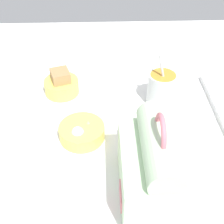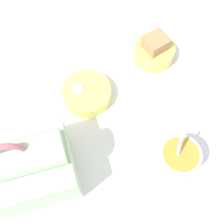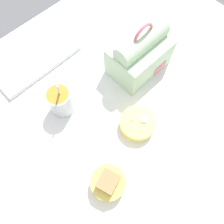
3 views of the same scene
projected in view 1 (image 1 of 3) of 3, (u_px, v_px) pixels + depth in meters
desk_surface at (119, 135)px, 84.42cm from camera, size 140.00×110.00×2.00cm
lunch_bag at (156, 167)px, 64.55cm from camera, size 21.03×14.79×21.62cm
soup_cup at (162, 89)px, 90.15cm from camera, size 8.25×8.25×16.82cm
bento_bowl_sandwich at (61, 85)px, 95.71cm from camera, size 10.53×10.53×7.79cm
bento_bowl_snacks at (82, 132)px, 81.15cm from camera, size 11.90×11.90×5.12cm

